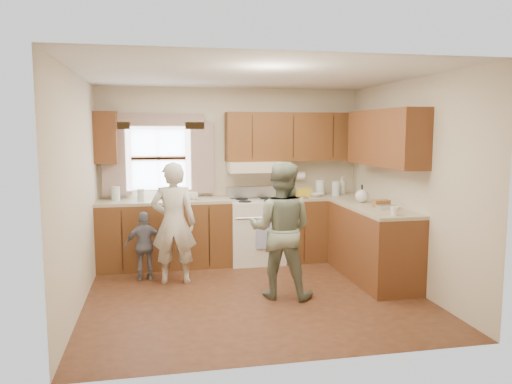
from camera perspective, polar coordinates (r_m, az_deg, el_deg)
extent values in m
plane|color=#442315|center=(5.92, -0.20, -11.62)|extent=(3.80, 3.80, 0.00)
plane|color=white|center=(5.64, -0.21, 13.22)|extent=(3.80, 3.80, 0.00)
plane|color=beige|center=(7.36, -2.82, 2.03)|extent=(3.80, 0.00, 3.80)
plane|color=beige|center=(3.96, 4.67, -2.39)|extent=(3.80, 0.00, 3.80)
plane|color=beige|center=(5.60, -19.65, 0.02)|extent=(0.00, 3.50, 3.50)
plane|color=beige|center=(6.29, 17.05, 0.86)|extent=(0.00, 3.50, 3.50)
cube|color=#47260F|center=(7.10, -10.37, -4.79)|extent=(1.82, 0.60, 0.90)
cube|color=#47260F|center=(7.48, 7.41, -4.12)|extent=(1.22, 0.60, 0.90)
cube|color=#492311|center=(6.57, 13.14, -5.83)|extent=(0.60, 1.65, 0.90)
cube|color=#B7AB89|center=(7.02, -10.46, -1.04)|extent=(1.82, 0.60, 0.04)
cube|color=#B7AB89|center=(7.41, 7.46, -0.55)|extent=(1.22, 0.60, 0.04)
cube|color=#B7AB89|center=(6.48, 13.25, -1.78)|extent=(0.60, 1.65, 0.04)
cube|color=#47260F|center=(7.36, 4.34, 6.31)|extent=(2.00, 0.33, 0.70)
cube|color=#492311|center=(7.12, -16.80, 6.00)|extent=(0.30, 0.33, 0.70)
cube|color=#492311|center=(6.47, 14.57, 5.99)|extent=(0.33, 1.65, 0.70)
cube|color=beige|center=(7.17, -0.18, 2.91)|extent=(0.76, 0.45, 0.15)
cube|color=silver|center=(7.24, -11.07, 3.81)|extent=(0.90, 0.03, 0.90)
cube|color=gold|center=(7.21, -15.69, 3.67)|extent=(0.40, 0.05, 1.02)
cube|color=gold|center=(7.22, -6.45, 3.89)|extent=(0.40, 0.05, 1.02)
cube|color=gold|center=(7.18, -11.17, 7.93)|extent=(1.30, 0.05, 0.22)
cylinder|color=white|center=(7.46, 4.53, 1.86)|extent=(0.27, 0.12, 0.12)
imported|color=silver|center=(6.96, -7.16, -0.43)|extent=(0.14, 0.14, 0.11)
imported|color=silver|center=(7.56, 9.81, 0.74)|extent=(0.15, 0.15, 0.27)
imported|color=silver|center=(7.28, 6.88, -0.33)|extent=(0.26, 0.26, 0.05)
imported|color=silver|center=(5.85, 15.57, -2.09)|extent=(0.12, 0.12, 0.10)
cylinder|color=silver|center=(7.08, -15.75, -0.17)|extent=(0.11, 0.11, 0.19)
cube|color=olive|center=(7.09, 4.92, -0.61)|extent=(0.24, 0.18, 0.02)
cube|color=gold|center=(7.32, 5.44, -0.01)|extent=(0.21, 0.14, 0.11)
cylinder|color=silver|center=(7.45, 7.33, 0.52)|extent=(0.14, 0.14, 0.23)
cylinder|color=silver|center=(7.42, 9.11, 0.41)|extent=(0.11, 0.11, 0.21)
sphere|color=silver|center=(6.78, 12.00, -0.44)|extent=(0.18, 0.18, 0.18)
cube|color=olive|center=(6.43, 14.14, -1.28)|extent=(0.20, 0.11, 0.09)
cube|color=silver|center=(6.27, 14.75, -1.70)|extent=(0.23, 0.16, 0.05)
cylinder|color=silver|center=(6.98, -13.02, -0.31)|extent=(0.09, 0.09, 0.16)
cube|color=silver|center=(7.21, -0.04, -4.49)|extent=(0.76, 0.64, 0.90)
cube|color=#B7B7BC|center=(7.38, -0.43, 0.02)|extent=(0.76, 0.10, 0.16)
cylinder|color=#B7B7BC|center=(6.86, 0.48, -2.97)|extent=(0.68, 0.03, 0.03)
cube|color=#4A58AE|center=(6.89, 0.92, -4.78)|extent=(0.22, 0.02, 0.42)
cylinder|color=black|center=(7.22, -1.63, -0.81)|extent=(0.18, 0.18, 0.01)
cylinder|color=black|center=(7.29, 1.17, -0.74)|extent=(0.18, 0.18, 0.01)
cylinder|color=black|center=(6.98, -1.28, -1.09)|extent=(0.18, 0.18, 0.01)
cylinder|color=black|center=(7.05, 1.60, -1.01)|extent=(0.18, 0.18, 0.01)
imported|color=beige|center=(6.25, -9.39, -3.53)|extent=(0.59, 0.42, 1.51)
imported|color=#213D23|center=(5.67, 2.85, -4.35)|extent=(0.92, 0.83, 1.55)
imported|color=slate|center=(6.52, -12.57, -6.01)|extent=(0.53, 0.24, 0.88)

